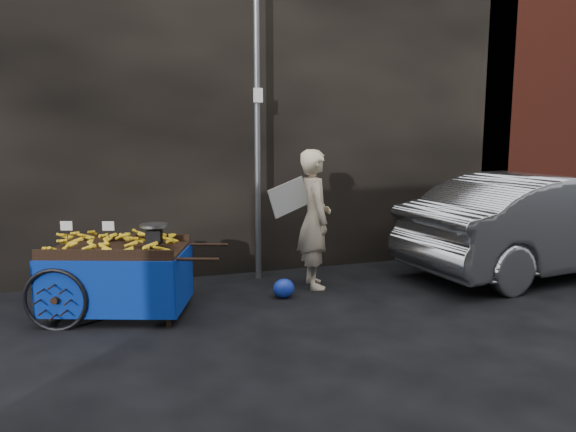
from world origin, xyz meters
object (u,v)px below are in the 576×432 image
object	(u,v)px
plastic_bag	(284,288)
banana_cart	(113,255)
vendor	(314,219)
parked_car	(545,224)

from	to	relation	value
plastic_bag	banana_cart	bearing A→B (deg)	179.87
banana_cart	plastic_bag	bearing A→B (deg)	19.32
banana_cart	vendor	xyz separation A→B (m)	(2.42, 0.34, 0.21)
banana_cart	plastic_bag	size ratio (longest dim) A/B	8.23
vendor	parked_car	distance (m)	3.28
banana_cart	parked_car	size ratio (longest dim) A/B	0.51
vendor	plastic_bag	size ratio (longest dim) A/B	6.72
banana_cart	parked_car	distance (m)	5.68
plastic_bag	vendor	bearing A→B (deg)	33.99
banana_cart	plastic_bag	world-z (taller)	banana_cart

